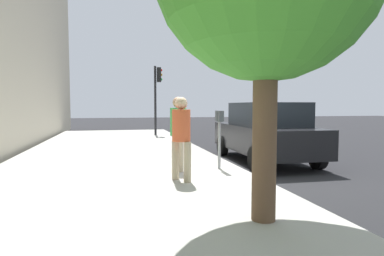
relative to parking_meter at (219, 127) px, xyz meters
name	(u,v)px	position (x,y,z in m)	size (l,w,h in m)	color
ground_plane	(248,177)	(-0.43, -0.56, -1.17)	(80.00, 80.00, 0.00)	#232326
sidewalk_slab	(117,181)	(-0.43, 2.44, -1.09)	(28.00, 6.00, 0.15)	#A8A59E
parking_meter	(219,127)	(0.00, 0.00, 0.00)	(0.36, 0.12, 1.41)	gray
pedestrian_at_meter	(178,127)	(0.02, 1.01, 0.00)	(0.53, 0.38, 1.74)	tan
pedestrian_bystander	(181,132)	(-1.07, 1.15, -0.02)	(0.47, 0.37, 1.71)	tan
parked_sedan_near	(265,132)	(1.47, -1.91, -0.27)	(4.43, 2.03, 1.77)	black
traffic_signal	(157,89)	(9.75, 0.31, 1.41)	(0.24, 0.44, 3.60)	black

